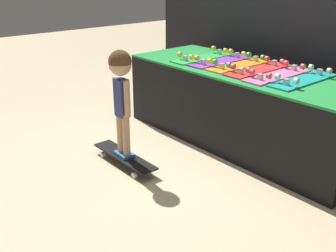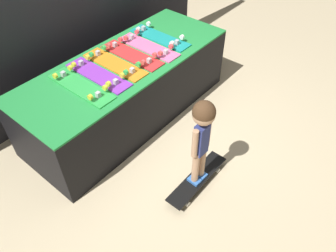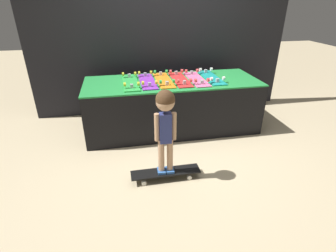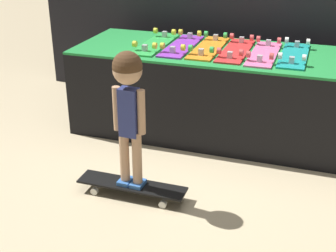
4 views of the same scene
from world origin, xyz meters
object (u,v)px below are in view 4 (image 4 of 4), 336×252
object	(u,v)px
skateboard_red_on_rack	(236,50)
skateboard_on_floor	(132,186)
skateboard_orange_on_rack	(209,47)
skateboard_green_on_rack	(155,43)
skateboard_pink_on_rack	(264,53)
skateboard_purple_on_rack	(182,45)
child	(128,95)
skateboard_teal_on_rack	(294,54)

from	to	relation	value
skateboard_red_on_rack	skateboard_on_floor	world-z (taller)	skateboard_red_on_rack
skateboard_orange_on_rack	skateboard_green_on_rack	bearing A→B (deg)	-176.64
skateboard_pink_on_rack	skateboard_on_floor	xyz separation A→B (m)	(-0.68, -1.21, -0.69)
skateboard_purple_on_rack	skateboard_orange_on_rack	bearing A→B (deg)	2.25
skateboard_pink_on_rack	child	bearing A→B (deg)	-119.46
skateboard_red_on_rack	skateboard_teal_on_rack	world-z (taller)	same
skateboard_red_on_rack	skateboard_teal_on_rack	bearing A→B (deg)	1.06
skateboard_teal_on_rack	skateboard_on_floor	size ratio (longest dim) A/B	0.99
skateboard_orange_on_rack	skateboard_red_on_rack	xyz separation A→B (m)	(0.24, -0.01, 0.00)
skateboard_purple_on_rack	child	bearing A→B (deg)	-88.79
skateboard_green_on_rack	skateboard_orange_on_rack	world-z (taller)	same
skateboard_orange_on_rack	child	xyz separation A→B (m)	(-0.21, -1.25, -0.01)
skateboard_orange_on_rack	skateboard_red_on_rack	distance (m)	0.24
skateboard_red_on_rack	child	size ratio (longest dim) A/B	0.81
skateboard_green_on_rack	skateboard_pink_on_rack	distance (m)	0.95
skateboard_green_on_rack	skateboard_orange_on_rack	bearing A→B (deg)	3.36
skateboard_teal_on_rack	child	bearing A→B (deg)	-126.48
skateboard_orange_on_rack	skateboard_pink_on_rack	size ratio (longest dim) A/B	1.00
child	skateboard_purple_on_rack	bearing A→B (deg)	93.91
skateboard_teal_on_rack	skateboard_on_floor	distance (m)	1.70
skateboard_purple_on_rack	child	size ratio (longest dim) A/B	0.81
skateboard_red_on_rack	skateboard_purple_on_rack	bearing A→B (deg)	179.76
skateboard_green_on_rack	skateboard_on_floor	bearing A→B (deg)	-77.84
skateboard_red_on_rack	skateboard_teal_on_rack	distance (m)	0.47
skateboard_red_on_rack	skateboard_orange_on_rack	bearing A→B (deg)	177.27
child	skateboard_pink_on_rack	bearing A→B (deg)	63.24
skateboard_on_floor	skateboard_purple_on_rack	bearing A→B (deg)	91.21
skateboard_teal_on_rack	child	xyz separation A→B (m)	(-0.92, -1.25, -0.01)
skateboard_green_on_rack	skateboard_teal_on_rack	bearing A→B (deg)	1.22
skateboard_green_on_rack	child	world-z (taller)	child
skateboard_purple_on_rack	skateboard_on_floor	bearing A→B (deg)	-88.79
skateboard_pink_on_rack	child	xyz separation A→B (m)	(-0.68, -1.21, -0.01)
skateboard_pink_on_rack	child	distance (m)	1.39
skateboard_pink_on_rack	skateboard_teal_on_rack	world-z (taller)	same
skateboard_teal_on_rack	skateboard_on_floor	bearing A→B (deg)	-126.48
skateboard_green_on_rack	skateboard_purple_on_rack	size ratio (longest dim) A/B	1.00
skateboard_green_on_rack	skateboard_pink_on_rack	xyz separation A→B (m)	(0.95, -0.01, 0.00)
skateboard_teal_on_rack	skateboard_purple_on_rack	bearing A→B (deg)	-179.59
skateboard_red_on_rack	child	xyz separation A→B (m)	(-0.45, -1.24, -0.01)
skateboard_orange_on_rack	skateboard_on_floor	size ratio (longest dim) A/B	0.99
child	skateboard_teal_on_rack	bearing A→B (deg)	56.22
skateboard_red_on_rack	skateboard_green_on_rack	bearing A→B (deg)	-178.67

